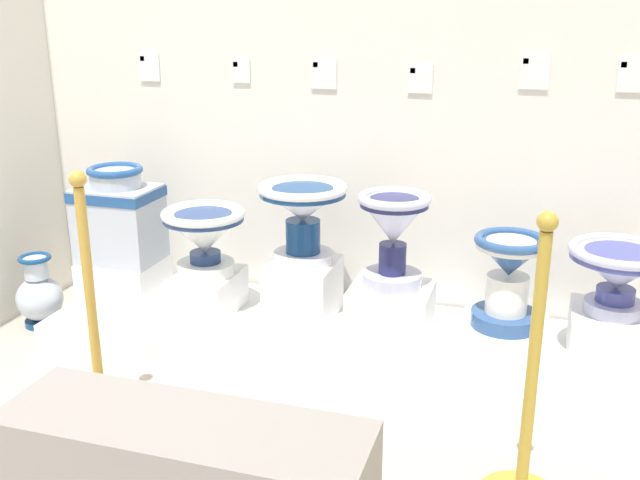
{
  "coord_description": "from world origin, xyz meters",
  "views": [
    {
      "loc": [
        2.59,
        -0.78,
        1.57
      ],
      "look_at": [
        1.66,
        2.2,
        0.56
      ],
      "focal_mm": 40.81,
      "sensor_mm": 36.0,
      "label": 1
    }
  ],
  "objects_px": {
    "plinth_block_leftmost": "(610,336)",
    "stanchion_post_near_left": "(96,351)",
    "info_placard_first": "(149,67)",
    "info_placard_sixth": "(631,75)",
    "info_placard_fourth": "(420,79)",
    "plinth_block_central_ornate": "(124,277)",
    "antique_toilet_squat_floral": "(509,272)",
    "antique_toilet_tall_cobalt": "(393,227)",
    "info_placard_third": "(324,74)",
    "antique_toilet_leftmost": "(619,268)",
    "plinth_block_slender_white": "(303,289)",
    "decorative_vase_corner": "(39,295)",
    "plinth_block_broad_patterned": "(207,293)",
    "antique_toilet_broad_patterned": "(204,233)",
    "plinth_block_squat_floral": "(503,333)",
    "antique_toilet_central_ornate": "(119,214)",
    "plinth_block_tall_cobalt": "(391,311)",
    "info_placard_fifth": "(534,72)",
    "antique_toilet_slender_white": "(303,208)",
    "info_placard_second": "(241,71)",
    "stanchion_post_near_right": "(527,429)"
  },
  "relations": [
    {
      "from": "plinth_block_broad_patterned",
      "to": "info_placard_second",
      "type": "distance_m",
      "value": 1.11
    },
    {
      "from": "antique_toilet_slender_white",
      "to": "info_placard_fifth",
      "type": "height_order",
      "value": "info_placard_fifth"
    },
    {
      "from": "info_placard_fourth",
      "to": "info_placard_sixth",
      "type": "xyz_separation_m",
      "value": [
        0.9,
        0.0,
        0.04
      ]
    },
    {
      "from": "antique_toilet_slender_white",
      "to": "plinth_block_tall_cobalt",
      "type": "relative_size",
      "value": 1.16
    },
    {
      "from": "plinth_block_squat_floral",
      "to": "info_placard_third",
      "type": "bearing_deg",
      "value": 161.0
    },
    {
      "from": "plinth_block_central_ornate",
      "to": "decorative_vase_corner",
      "type": "height_order",
      "value": "decorative_vase_corner"
    },
    {
      "from": "plinth_block_broad_patterned",
      "to": "plinth_block_tall_cobalt",
      "type": "xyz_separation_m",
      "value": [
        0.91,
        0.0,
        0.02
      ]
    },
    {
      "from": "antique_toilet_broad_patterned",
      "to": "info_placard_second",
      "type": "bearing_deg",
      "value": 85.4
    },
    {
      "from": "antique_toilet_slender_white",
      "to": "stanchion_post_near_right",
      "type": "xyz_separation_m",
      "value": [
        1.07,
        -0.93,
        -0.4
      ]
    },
    {
      "from": "antique_toilet_central_ornate",
      "to": "decorative_vase_corner",
      "type": "height_order",
      "value": "antique_toilet_central_ornate"
    },
    {
      "from": "antique_toilet_broad_patterned",
      "to": "plinth_block_leftmost",
      "type": "height_order",
      "value": "antique_toilet_broad_patterned"
    },
    {
      "from": "info_placard_fifth",
      "to": "info_placard_second",
      "type": "bearing_deg",
      "value": -180.0
    },
    {
      "from": "antique_toilet_broad_patterned",
      "to": "plinth_block_leftmost",
      "type": "relative_size",
      "value": 1.07
    },
    {
      "from": "plinth_block_broad_patterned",
      "to": "antique_toilet_squat_floral",
      "type": "height_order",
      "value": "antique_toilet_squat_floral"
    },
    {
      "from": "plinth_block_tall_cobalt",
      "to": "plinth_block_leftmost",
      "type": "relative_size",
      "value": 0.96
    },
    {
      "from": "antique_toilet_leftmost",
      "to": "info_placard_second",
      "type": "distance_m",
      "value": 1.98
    },
    {
      "from": "plinth_block_broad_patterned",
      "to": "antique_toilet_tall_cobalt",
      "type": "xyz_separation_m",
      "value": [
        0.91,
        0.0,
        0.41
      ]
    },
    {
      "from": "antique_toilet_broad_patterned",
      "to": "info_placard_fifth",
      "type": "bearing_deg",
      "value": 16.5
    },
    {
      "from": "info_placard_first",
      "to": "stanchion_post_near_left",
      "type": "bearing_deg",
      "value": -72.46
    },
    {
      "from": "antique_toilet_slender_white",
      "to": "stanchion_post_near_left",
      "type": "bearing_deg",
      "value": -122.48
    },
    {
      "from": "info_placard_third",
      "to": "stanchion_post_near_right",
      "type": "distance_m",
      "value": 1.92
    },
    {
      "from": "plinth_block_squat_floral",
      "to": "antique_toilet_central_ornate",
      "type": "bearing_deg",
      "value": -179.09
    },
    {
      "from": "plinth_block_broad_patterned",
      "to": "antique_toilet_squat_floral",
      "type": "bearing_deg",
      "value": 4.04
    },
    {
      "from": "antique_toilet_squat_floral",
      "to": "info_placard_sixth",
      "type": "distance_m",
      "value": 0.98
    },
    {
      "from": "info_placard_sixth",
      "to": "stanchion_post_near_left",
      "type": "xyz_separation_m",
      "value": [
        -1.92,
        -1.21,
        -1.0
      ]
    },
    {
      "from": "info_placard_first",
      "to": "info_placard_sixth",
      "type": "relative_size",
      "value": 0.99
    },
    {
      "from": "plinth_block_squat_floral",
      "to": "plinth_block_tall_cobalt",
      "type": "bearing_deg",
      "value": -168.96
    },
    {
      "from": "plinth_block_slender_white",
      "to": "plinth_block_squat_floral",
      "type": "xyz_separation_m",
      "value": [
        0.94,
        0.01,
        -0.1
      ]
    },
    {
      "from": "plinth_block_broad_patterned",
      "to": "plinth_block_tall_cobalt",
      "type": "bearing_deg",
      "value": 0.16
    },
    {
      "from": "antique_toilet_broad_patterned",
      "to": "info_placard_sixth",
      "type": "relative_size",
      "value": 2.76
    },
    {
      "from": "antique_toilet_broad_patterned",
      "to": "decorative_vase_corner",
      "type": "bearing_deg",
      "value": -172.41
    },
    {
      "from": "antique_toilet_leftmost",
      "to": "plinth_block_slender_white",
      "type": "bearing_deg",
      "value": 177.93
    },
    {
      "from": "plinth_block_central_ornate",
      "to": "antique_toilet_squat_floral",
      "type": "xyz_separation_m",
      "value": [
        1.91,
        0.03,
        0.23
      ]
    },
    {
      "from": "plinth_block_slender_white",
      "to": "antique_toilet_leftmost",
      "type": "xyz_separation_m",
      "value": [
        1.37,
        -0.05,
        0.27
      ]
    },
    {
      "from": "plinth_block_slender_white",
      "to": "info_placard_fourth",
      "type": "xyz_separation_m",
      "value": [
        0.46,
        0.33,
        0.97
      ]
    },
    {
      "from": "plinth_block_slender_white",
      "to": "plinth_block_tall_cobalt",
      "type": "distance_m",
      "value": 0.45
    },
    {
      "from": "antique_toilet_slender_white",
      "to": "plinth_block_squat_floral",
      "type": "height_order",
      "value": "antique_toilet_slender_white"
    },
    {
      "from": "antique_toilet_slender_white",
      "to": "info_placard_fifth",
      "type": "relative_size",
      "value": 2.72
    },
    {
      "from": "plinth_block_slender_white",
      "to": "antique_toilet_slender_white",
      "type": "relative_size",
      "value": 0.84
    },
    {
      "from": "plinth_block_broad_patterned",
      "to": "plinth_block_slender_white",
      "type": "xyz_separation_m",
      "value": [
        0.46,
        0.09,
        0.04
      ]
    },
    {
      "from": "plinth_block_central_ornate",
      "to": "antique_toilet_central_ornate",
      "type": "bearing_deg",
      "value": 180.0
    },
    {
      "from": "info_placard_fifth",
      "to": "antique_toilet_slender_white",
      "type": "bearing_deg",
      "value": -160.91
    },
    {
      "from": "plinth_block_squat_floral",
      "to": "stanchion_post_near_right",
      "type": "height_order",
      "value": "stanchion_post_near_right"
    },
    {
      "from": "info_placard_fourth",
      "to": "stanchion_post_near_left",
      "type": "height_order",
      "value": "info_placard_fourth"
    },
    {
      "from": "antique_toilet_leftmost",
      "to": "info_placard_sixth",
      "type": "height_order",
      "value": "info_placard_sixth"
    },
    {
      "from": "decorative_vase_corner",
      "to": "plinth_block_tall_cobalt",
      "type": "bearing_deg",
      "value": 3.84
    },
    {
      "from": "antique_toilet_tall_cobalt",
      "to": "info_placard_third",
      "type": "xyz_separation_m",
      "value": [
        -0.45,
        0.42,
        0.61
      ]
    },
    {
      "from": "plinth_block_leftmost",
      "to": "stanchion_post_near_left",
      "type": "relative_size",
      "value": 0.37
    },
    {
      "from": "decorative_vase_corner",
      "to": "plinth_block_broad_patterned",
      "type": "bearing_deg",
      "value": 7.59
    },
    {
      "from": "antique_toilet_leftmost",
      "to": "decorative_vase_corner",
      "type": "distance_m",
      "value": 2.76
    }
  ]
}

